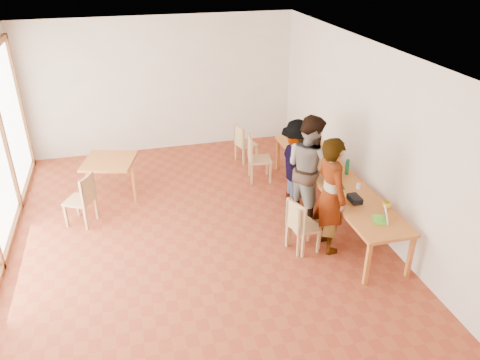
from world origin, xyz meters
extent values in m
plane|color=brown|center=(0.00, 0.00, 0.00)|extent=(8.00, 8.00, 0.00)
cube|color=beige|center=(0.00, 4.00, 1.50)|extent=(6.00, 0.10, 3.00)
cube|color=beige|center=(3.00, 0.00, 1.50)|extent=(0.10, 8.00, 3.00)
cube|color=white|center=(0.00, 0.00, 3.02)|extent=(6.00, 8.00, 0.04)
cube|color=#C06D2A|center=(2.50, 0.26, 0.72)|extent=(0.80, 4.00, 0.05)
cube|color=#C06D2A|center=(2.16, -1.68, 0.35)|extent=(0.06, 0.06, 0.70)
cube|color=#C06D2A|center=(2.16, 2.20, 0.35)|extent=(0.06, 0.06, 0.70)
cube|color=#C06D2A|center=(2.84, -1.68, 0.35)|extent=(0.06, 0.06, 0.70)
cube|color=#C06D2A|center=(2.84, 2.20, 0.35)|extent=(0.06, 0.06, 0.70)
cube|color=#C06D2A|center=(-1.28, 1.92, 0.72)|extent=(0.90, 0.90, 0.05)
cube|color=#C06D2A|center=(-1.67, 1.53, 0.35)|extent=(0.05, 0.05, 0.70)
cube|color=#C06D2A|center=(-1.67, 2.31, 0.35)|extent=(0.05, 0.05, 0.70)
cube|color=#C06D2A|center=(-0.89, 1.53, 0.35)|extent=(0.05, 0.05, 0.70)
cube|color=#C06D2A|center=(-0.89, 2.31, 0.35)|extent=(0.05, 0.05, 0.70)
cube|color=tan|center=(1.62, -0.63, 0.43)|extent=(0.54, 0.54, 0.04)
cube|color=tan|center=(1.45, -0.70, 0.67)|extent=(0.19, 0.40, 0.44)
cube|color=tan|center=(1.62, -0.65, 0.40)|extent=(0.41, 0.41, 0.04)
cube|color=tan|center=(1.45, -0.66, 0.63)|extent=(0.06, 0.39, 0.41)
cube|color=tan|center=(1.65, 1.84, 0.45)|extent=(0.50, 0.50, 0.04)
cube|color=tan|center=(1.45, 1.87, 0.70)|extent=(0.10, 0.44, 0.46)
cube|color=tan|center=(1.62, 2.78, 0.40)|extent=(0.48, 0.48, 0.04)
cube|color=tan|center=(1.45, 2.73, 0.63)|extent=(0.14, 0.39, 0.41)
cube|color=tan|center=(-1.82, 1.05, 0.44)|extent=(0.58, 0.58, 0.04)
cube|color=tan|center=(-1.64, 0.96, 0.69)|extent=(0.24, 0.40, 0.45)
imported|color=gray|center=(1.99, -0.69, 0.94)|extent=(0.53, 0.74, 1.89)
imported|color=gray|center=(2.05, 0.30, 0.94)|extent=(0.96, 1.09, 1.88)
imported|color=gray|center=(1.99, 0.73, 0.82)|extent=(0.68, 1.10, 1.64)
cube|color=#53D028|center=(2.53, -1.25, 0.76)|extent=(0.26, 0.30, 0.03)
cube|color=white|center=(2.60, -1.28, 0.85)|extent=(0.16, 0.24, 0.20)
cube|color=#53D028|center=(2.46, 0.14, 0.76)|extent=(0.24, 0.28, 0.02)
cube|color=white|center=(2.54, 0.11, 0.85)|extent=(0.15, 0.22, 0.19)
cube|color=#53D028|center=(2.55, 1.04, 0.76)|extent=(0.18, 0.24, 0.02)
cube|color=white|center=(2.62, 1.05, 0.84)|extent=(0.09, 0.21, 0.18)
imported|color=yellow|center=(2.81, -0.96, 0.80)|extent=(0.17, 0.17, 0.10)
cylinder|color=#126836|center=(2.74, 0.25, 0.89)|extent=(0.07, 0.07, 0.28)
cylinder|color=silver|center=(2.69, -0.28, 0.80)|extent=(0.07, 0.07, 0.09)
cylinder|color=white|center=(2.41, -0.27, 0.78)|extent=(0.08, 0.08, 0.06)
cube|color=#EC415A|center=(2.44, 1.39, 0.76)|extent=(0.05, 0.10, 0.01)
cube|color=black|center=(2.44, -0.65, 0.80)|extent=(0.16, 0.26, 0.09)
camera|label=1|loc=(-0.92, -6.34, 4.43)|focal=35.00mm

